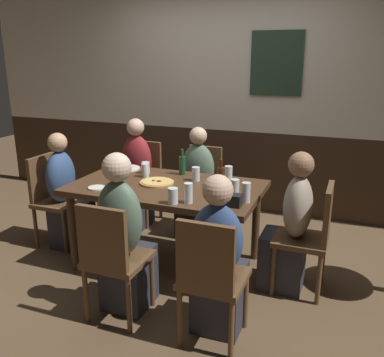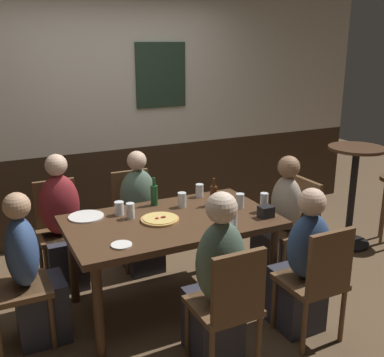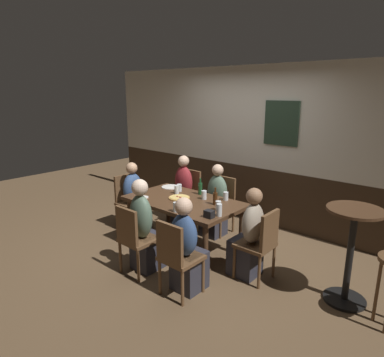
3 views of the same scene
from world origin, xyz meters
The scene contains 30 objects.
ground_plane centered at (0.00, 0.00, 0.00)m, with size 12.00×12.00×0.00m, color brown.
wall_back centered at (0.00, 1.65, 1.30)m, with size 6.40×0.13×2.60m.
dining_table centered at (0.00, 0.00, 0.66)m, with size 1.60×0.93×0.74m.
chair_head_west centered at (-1.22, 0.00, 0.50)m, with size 0.40×0.40×0.88m.
chair_mid_far centered at (0.00, 0.88, 0.50)m, with size 0.40×0.40×0.88m.
chair_left_far centered at (-0.71, 0.88, 0.50)m, with size 0.40×0.40×0.88m.
chair_head_east centered at (1.22, 0.00, 0.50)m, with size 0.40×0.40×0.88m.
chair_mid_near centered at (0.00, -0.88, 0.50)m, with size 0.40×0.40×0.88m.
chair_right_near centered at (0.71, -0.88, 0.50)m, with size 0.40×0.40×0.88m.
person_head_west centered at (-1.05, 0.00, 0.47)m, with size 0.37×0.34×1.12m.
person_mid_far centered at (0.00, 0.72, 0.47)m, with size 0.34×0.37×1.12m.
person_left_far centered at (-0.71, 0.72, 0.49)m, with size 0.34×0.37×1.16m.
person_head_east centered at (1.05, 0.00, 0.47)m, with size 0.37×0.34×1.12m.
person_mid_near centered at (0.00, -0.72, 0.50)m, with size 0.34×0.37×1.19m.
person_right_near centered at (0.71, -0.72, 0.47)m, with size 0.34×0.37×1.11m.
pizza centered at (-0.09, 0.01, 0.75)m, with size 0.29×0.29×0.03m.
pint_glass_stout centered at (0.19, 0.21, 0.80)m, with size 0.07×0.07×0.12m.
pint_glass_amber centered at (0.34, -0.35, 0.81)m, with size 0.07×0.07×0.15m.
beer_glass_tall centered at (0.61, -0.02, 0.79)m, with size 0.07×0.07×0.12m.
tumbler_short centered at (-0.33, 0.27, 0.79)m, with size 0.07×0.07×0.11m.
beer_glass_half centered at (0.44, 0.38, 0.79)m, with size 0.07×0.07×0.12m.
highball_clear centered at (0.24, -0.40, 0.79)m, with size 0.08×0.08×0.12m.
tumbler_water centered at (0.74, -0.17, 0.81)m, with size 0.07×0.07×0.15m.
pint_glass_pale centered at (-0.28, 0.15, 0.80)m, with size 0.07×0.07×0.12m.
beer_bottle_green centered at (0.00, 0.35, 0.83)m, with size 0.06×0.06×0.24m.
beer_bottle_brown centered at (0.44, 0.13, 0.83)m, with size 0.06×0.06×0.23m.
plate_white_large centered at (-0.58, 0.33, 0.75)m, with size 0.27×0.27×0.01m, color white.
plate_white_small centered at (-0.50, -0.30, 0.75)m, with size 0.14×0.14×0.01m, color white.
condiment_caddy centered at (0.68, -0.29, 0.79)m, with size 0.11×0.09×0.09m, color black.
side_bar_table centered at (2.13, 0.24, 0.62)m, with size 0.56×0.56×1.05m.
Camera 2 is at (-1.32, -3.04, 2.05)m, focal length 42.99 mm.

